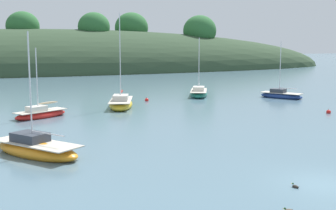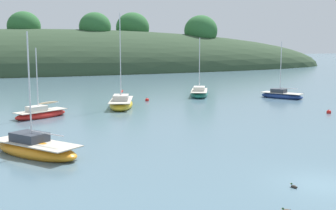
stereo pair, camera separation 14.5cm
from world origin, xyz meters
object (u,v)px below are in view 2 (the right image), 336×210
at_px(mooring_buoy_inner, 147,100).
at_px(duck_straggler, 294,187).
at_px(sailboat_grey_yawl, 35,149).
at_px(sailboat_navy_dinghy, 199,93).
at_px(sailboat_black_sloop, 41,114).
at_px(mooring_buoy_outer, 329,112).
at_px(sailboat_white_near, 121,103).
at_px(sailboat_cream_ketch, 281,95).

xyz_separation_m(mooring_buoy_inner, duck_straggler, (-3.67, -31.64, -0.07)).
bearing_deg(sailboat_grey_yawl, mooring_buoy_inner, 55.58).
bearing_deg(duck_straggler, sailboat_navy_dinghy, 71.43).
xyz_separation_m(sailboat_black_sloop, mooring_buoy_outer, (25.82, -7.82, -0.21)).
distance_m(mooring_buoy_inner, mooring_buoy_outer, 19.92).
bearing_deg(sailboat_black_sloop, duck_straggler, -69.99).
relative_size(sailboat_white_near, mooring_buoy_inner, 18.35).
xyz_separation_m(sailboat_black_sloop, sailboat_white_near, (8.46, 3.31, 0.08)).
distance_m(sailboat_black_sloop, sailboat_cream_ketch, 29.00).
bearing_deg(mooring_buoy_inner, sailboat_navy_dinghy, 14.28).
bearing_deg(sailboat_navy_dinghy, mooring_buoy_outer, -71.61).
bearing_deg(sailboat_navy_dinghy, sailboat_cream_ketch, -31.95).
height_order(sailboat_black_sloop, mooring_buoy_inner, sailboat_black_sloop).
xyz_separation_m(sailboat_white_near, mooring_buoy_outer, (17.35, -11.12, -0.30)).
distance_m(sailboat_cream_ketch, sailboat_white_near, 20.30).
distance_m(sailboat_grey_yawl, mooring_buoy_inner, 25.32).
height_order(sailboat_navy_dinghy, sailboat_white_near, sailboat_white_near).
relative_size(mooring_buoy_inner, mooring_buoy_outer, 1.00).
height_order(sailboat_navy_dinghy, sailboat_cream_ketch, sailboat_navy_dinghy).
bearing_deg(mooring_buoy_outer, sailboat_grey_yawl, -167.75).
height_order(sailboat_navy_dinghy, duck_straggler, sailboat_navy_dinghy).
height_order(sailboat_cream_ketch, mooring_buoy_outer, sailboat_cream_ketch).
relative_size(sailboat_navy_dinghy, mooring_buoy_outer, 13.93).
relative_size(sailboat_grey_yawl, sailboat_cream_ketch, 1.08).
xyz_separation_m(sailboat_black_sloop, duck_straggler, (8.94, -24.55, -0.28)).
relative_size(sailboat_grey_yawl, mooring_buoy_outer, 14.07).
relative_size(sailboat_grey_yawl, sailboat_white_near, 0.77).
relative_size(sailboat_black_sloop, sailboat_cream_ketch, 0.92).
distance_m(sailboat_navy_dinghy, duck_straggler, 35.42).
bearing_deg(duck_straggler, sailboat_black_sloop, 110.01).
bearing_deg(sailboat_grey_yawl, sailboat_cream_ketch, 29.87).
height_order(sailboat_grey_yawl, mooring_buoy_inner, sailboat_grey_yawl).
distance_m(sailboat_navy_dinghy, sailboat_black_sloop, 22.14).
distance_m(sailboat_black_sloop, mooring_buoy_inner, 14.47).
relative_size(sailboat_black_sloop, sailboat_grey_yawl, 0.85).
bearing_deg(sailboat_white_near, sailboat_black_sloop, -158.66).
height_order(mooring_buoy_inner, duck_straggler, mooring_buoy_inner).
bearing_deg(duck_straggler, mooring_buoy_outer, 44.74).
xyz_separation_m(sailboat_navy_dinghy, duck_straggler, (-11.28, -33.57, -0.32)).
relative_size(sailboat_cream_ketch, mooring_buoy_outer, 13.01).
height_order(sailboat_black_sloop, mooring_buoy_outer, sailboat_black_sloop).
xyz_separation_m(sailboat_navy_dinghy, sailboat_black_sloop, (-20.22, -9.03, -0.04)).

